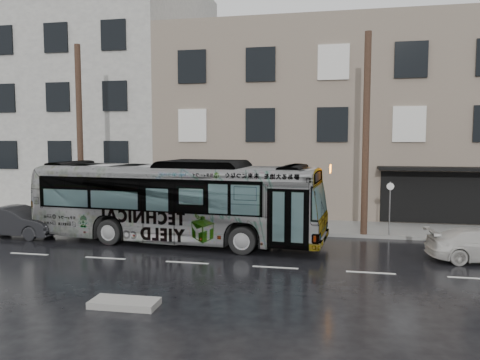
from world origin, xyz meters
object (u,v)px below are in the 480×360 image
object	(u,v)px
utility_pole_front	(366,134)
bus	(176,201)
sign_post	(390,209)
dark_sedan	(17,222)
utility_pole_rear	(80,135)

from	to	relation	value
utility_pole_front	bus	size ratio (longest dim) A/B	0.71
utility_pole_front	sign_post	xyz separation A→B (m)	(1.10, 0.00, -3.30)
utility_pole_front	dark_sedan	distance (m)	16.28
utility_pole_rear	sign_post	xyz separation A→B (m)	(15.10, 0.00, -3.30)
utility_pole_rear	bus	bearing A→B (deg)	-23.64
sign_post	dark_sedan	bearing A→B (deg)	-169.73
utility_pole_front	sign_post	distance (m)	3.48
utility_pole_rear	dark_sedan	distance (m)	5.19
bus	utility_pole_front	bearing A→B (deg)	-66.83
utility_pole_front	dark_sedan	xyz separation A→B (m)	(-15.50, -3.01, -3.96)
utility_pole_front	utility_pole_rear	world-z (taller)	same
bus	dark_sedan	bearing A→B (deg)	97.96
sign_post	dark_sedan	size ratio (longest dim) A/B	0.57
utility_pole_front	bus	xyz separation A→B (m)	(-8.00, -2.62, -2.88)
sign_post	bus	xyz separation A→B (m)	(-9.10, -2.62, 0.42)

